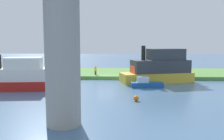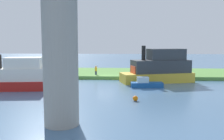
{
  "view_description": "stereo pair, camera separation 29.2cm",
  "coord_description": "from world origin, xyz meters",
  "px_view_note": "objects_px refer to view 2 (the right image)",
  "views": [
    {
      "loc": [
        -2.61,
        35.97,
        5.47
      ],
      "look_at": [
        -1.17,
        5.0,
        2.0
      ],
      "focal_mm": 40.25,
      "sensor_mm": 36.0,
      "label": 1
    },
    {
      "loc": [
        -2.9,
        35.95,
        5.47
      ],
      "look_at": [
        -1.17,
        5.0,
        2.0
      ],
      "focal_mm": 40.25,
      "sensor_mm": 36.0,
      "label": 2
    }
  ],
  "objects_px": {
    "mooring_post": "(132,73)",
    "skiff_small": "(53,78)",
    "person_on_bank": "(96,70)",
    "motorboat_red": "(17,77)",
    "houseboat_blue": "(3,80)",
    "pontoon_yellow": "(159,69)",
    "bridge_pylon": "(60,47)",
    "riverboat_paddlewheel": "(146,84)",
    "marker_buoy": "(135,98)"
  },
  "relations": [
    {
      "from": "houseboat_blue",
      "to": "pontoon_yellow",
      "type": "distance_m",
      "value": 20.86
    },
    {
      "from": "bridge_pylon",
      "to": "skiff_small",
      "type": "height_order",
      "value": "bridge_pylon"
    },
    {
      "from": "bridge_pylon",
      "to": "pontoon_yellow",
      "type": "distance_m",
      "value": 20.68
    },
    {
      "from": "marker_buoy",
      "to": "bridge_pylon",
      "type": "bearing_deg",
      "value": 53.9
    },
    {
      "from": "mooring_post",
      "to": "motorboat_red",
      "type": "distance_m",
      "value": 15.94
    },
    {
      "from": "bridge_pylon",
      "to": "mooring_post",
      "type": "relative_size",
      "value": 10.08
    },
    {
      "from": "motorboat_red",
      "to": "skiff_small",
      "type": "height_order",
      "value": "motorboat_red"
    },
    {
      "from": "marker_buoy",
      "to": "mooring_post",
      "type": "bearing_deg",
      "value": -89.96
    },
    {
      "from": "bridge_pylon",
      "to": "houseboat_blue",
      "type": "relative_size",
      "value": 2.07
    },
    {
      "from": "mooring_post",
      "to": "marker_buoy",
      "type": "bearing_deg",
      "value": 90.04
    },
    {
      "from": "skiff_small",
      "to": "pontoon_yellow",
      "type": "bearing_deg",
      "value": -177.61
    },
    {
      "from": "riverboat_paddlewheel",
      "to": "skiff_small",
      "type": "height_order",
      "value": "skiff_small"
    },
    {
      "from": "bridge_pylon",
      "to": "marker_buoy",
      "type": "distance_m",
      "value": 9.98
    },
    {
      "from": "bridge_pylon",
      "to": "marker_buoy",
      "type": "bearing_deg",
      "value": -126.1
    },
    {
      "from": "motorboat_red",
      "to": "riverboat_paddlewheel",
      "type": "xyz_separation_m",
      "value": [
        -14.9,
        -2.3,
        -1.05
      ]
    },
    {
      "from": "bridge_pylon",
      "to": "skiff_small",
      "type": "distance_m",
      "value": 19.31
    },
    {
      "from": "motorboat_red",
      "to": "riverboat_paddlewheel",
      "type": "height_order",
      "value": "motorboat_red"
    },
    {
      "from": "bridge_pylon",
      "to": "riverboat_paddlewheel",
      "type": "xyz_separation_m",
      "value": [
        -6.64,
        -14.23,
        -4.71
      ]
    },
    {
      "from": "person_on_bank",
      "to": "houseboat_blue",
      "type": "xyz_separation_m",
      "value": [
        11.52,
        6.21,
        -0.64
      ]
    },
    {
      "from": "pontoon_yellow",
      "to": "houseboat_blue",
      "type": "bearing_deg",
      "value": 7.53
    },
    {
      "from": "riverboat_paddlewheel",
      "to": "mooring_post",
      "type": "bearing_deg",
      "value": -76.47
    },
    {
      "from": "mooring_post",
      "to": "houseboat_blue",
      "type": "xyz_separation_m",
      "value": [
        16.98,
        4.91,
        -0.45
      ]
    },
    {
      "from": "bridge_pylon",
      "to": "pontoon_yellow",
      "type": "relative_size",
      "value": 1.01
    },
    {
      "from": "person_on_bank",
      "to": "marker_buoy",
      "type": "bearing_deg",
      "value": 110.17
    },
    {
      "from": "person_on_bank",
      "to": "pontoon_yellow",
      "type": "xyz_separation_m",
      "value": [
        -9.13,
        3.48,
        0.64
      ]
    },
    {
      "from": "pontoon_yellow",
      "to": "riverboat_paddlewheel",
      "type": "relative_size",
      "value": 2.63
    },
    {
      "from": "bridge_pylon",
      "to": "motorboat_red",
      "type": "relative_size",
      "value": 1.26
    },
    {
      "from": "person_on_bank",
      "to": "pontoon_yellow",
      "type": "bearing_deg",
      "value": 159.12
    },
    {
      "from": "person_on_bank",
      "to": "motorboat_red",
      "type": "distance_m",
      "value": 12.74
    },
    {
      "from": "mooring_post",
      "to": "skiff_small",
      "type": "bearing_deg",
      "value": 14.37
    },
    {
      "from": "motorboat_red",
      "to": "marker_buoy",
      "type": "bearing_deg",
      "value": 159.84
    },
    {
      "from": "mooring_post",
      "to": "bridge_pylon",
      "type": "bearing_deg",
      "value": 76.08
    },
    {
      "from": "mooring_post",
      "to": "motorboat_red",
      "type": "relative_size",
      "value": 0.12
    },
    {
      "from": "riverboat_paddlewheel",
      "to": "person_on_bank",
      "type": "bearing_deg",
      "value": -47.68
    },
    {
      "from": "motorboat_red",
      "to": "riverboat_paddlewheel",
      "type": "relative_size",
      "value": 2.11
    },
    {
      "from": "bridge_pylon",
      "to": "riverboat_paddlewheel",
      "type": "bearing_deg",
      "value": -115.02
    },
    {
      "from": "motorboat_red",
      "to": "marker_buoy",
      "type": "relative_size",
      "value": 16.45
    },
    {
      "from": "skiff_small",
      "to": "motorboat_red",
      "type": "bearing_deg",
      "value": 67.14
    },
    {
      "from": "motorboat_red",
      "to": "houseboat_blue",
      "type": "relative_size",
      "value": 1.65
    },
    {
      "from": "bridge_pylon",
      "to": "motorboat_red",
      "type": "distance_m",
      "value": 14.96
    },
    {
      "from": "skiff_small",
      "to": "marker_buoy",
      "type": "distance_m",
      "value": 15.34
    },
    {
      "from": "person_on_bank",
      "to": "mooring_post",
      "type": "distance_m",
      "value": 5.62
    },
    {
      "from": "person_on_bank",
      "to": "marker_buoy",
      "type": "relative_size",
      "value": 2.78
    },
    {
      "from": "motorboat_red",
      "to": "skiff_small",
      "type": "distance_m",
      "value": 6.48
    },
    {
      "from": "motorboat_red",
      "to": "marker_buoy",
      "type": "distance_m",
      "value": 14.3
    },
    {
      "from": "mooring_post",
      "to": "skiff_small",
      "type": "xyz_separation_m",
      "value": [
        10.88,
        2.79,
        -0.53
      ]
    },
    {
      "from": "riverboat_paddlewheel",
      "to": "marker_buoy",
      "type": "height_order",
      "value": "riverboat_paddlewheel"
    },
    {
      "from": "motorboat_red",
      "to": "skiff_small",
      "type": "bearing_deg",
      "value": -112.86
    },
    {
      "from": "bridge_pylon",
      "to": "person_on_bank",
      "type": "xyz_separation_m",
      "value": [
        0.35,
        -21.91,
        -3.97
      ]
    },
    {
      "from": "motorboat_red",
      "to": "pontoon_yellow",
      "type": "relative_size",
      "value": 0.8
    }
  ]
}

